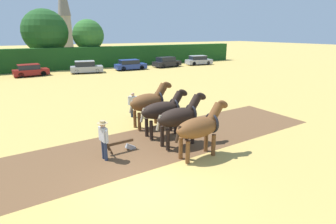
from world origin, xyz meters
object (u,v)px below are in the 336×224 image
Objects in this scene: tree_center at (88,35)px; parked_car_center at (30,70)px; farmer_beside_team at (133,103)px; parked_car_far_right at (167,62)px; draft_horse_trail_right at (149,102)px; parked_car_right at (130,65)px; parked_car_end_right at (199,60)px; farmer_at_plow at (104,137)px; draft_horse_trail_left at (163,110)px; tree_center_left at (45,32)px; draft_horse_lead_right at (180,117)px; plow at (122,145)px; draft_horse_lead_left at (200,127)px; church_spire at (64,10)px; parked_car_center_right at (86,67)px.

tree_center reaches higher than parked_car_center.
parked_car_far_right is at bearing 4.18° from farmer_beside_team.
draft_horse_trail_right is at bearing -97.29° from tree_center.
parked_car_center reaches higher than parked_car_right.
tree_center is 1.60× the size of parked_car_right.
parked_car_center is at bearing -175.06° from parked_car_end_right.
farmer_at_plow is 0.38× the size of parked_car_end_right.
parked_car_end_right is (19.83, 22.96, -0.71)m from draft_horse_trail_right.
farmer_at_plow is (-3.47, -1.28, -0.34)m from draft_horse_trail_left.
draft_horse_lead_right is at bearing -86.12° from tree_center_left.
plow is 0.91× the size of farmer_at_plow.
tree_center_left is 2.98× the size of draft_horse_lead_left.
parked_car_right is at bearing -85.97° from church_spire.
draft_horse_trail_right is 0.59× the size of parked_car_far_right.
plow is at bearing -169.98° from farmer_beside_team.
draft_horse_trail_left is at bearing 10.85° from farmer_at_plow.
parked_car_right is (6.17, 0.06, -0.05)m from parked_car_center_right.
plow is 27.12m from parked_car_right.
parked_car_center is at bearing 168.14° from parked_car_far_right.
plow is 33.76m from parked_car_end_right.
draft_horse_trail_right reaches higher than parked_car_center.
farmer_beside_team is 0.39× the size of parked_car_center.
parked_car_center_right is at bearing -173.32° from parked_car_end_right.
church_spire is at bearing 117.98° from parked_car_end_right.
parked_car_end_right is at bearing -19.20° from tree_center_left.
parked_car_far_right is (6.09, 0.27, 0.04)m from parked_car_right.
draft_horse_trail_left is at bearing -106.52° from parked_car_right.
parked_car_far_right is at bearing 55.90° from draft_horse_trail_right.
farmer_at_plow is 27.83m from parked_car_right.
farmer_beside_team is (-0.17, 2.00, -0.52)m from draft_horse_trail_right.
draft_horse_lead_right is 29.37m from parked_car_far_right.
draft_horse_trail_left is 25.42m from parked_car_right.
parked_car_center_right is at bearing 170.67° from parked_car_far_right.
parked_car_center_right is (6.55, -0.65, 0.05)m from parked_car_center.
draft_horse_lead_left is 33.70m from parked_car_end_right.
church_spire is at bearing 82.45° from draft_horse_lead_left.
parked_car_far_right is at bearing -174.73° from parked_car_end_right.
parked_car_center is (-2.86, -7.26, -4.50)m from tree_center_left.
tree_center_left is 4.90× the size of farmer_at_plow.
parked_car_center_right is at bearing 82.94° from draft_horse_trail_right.
parked_car_right is (7.74, 22.75, -0.73)m from draft_horse_trail_right.
draft_horse_lead_left is 1.02× the size of draft_horse_trail_right.
farmer_at_plow is at bearing -97.92° from church_spire.
tree_center_left reaches higher than tree_center.
draft_horse_trail_right reaches higher than parked_car_center_right.
tree_center_left reaches higher than draft_horse_trail_right.
farmer_at_plow reaches higher than parked_car_far_right.
parked_car_far_right is at bearing 60.59° from draft_horse_lead_left.
church_spire reaches higher than plow.
church_spire is at bearing 82.27° from draft_horse_lead_right.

